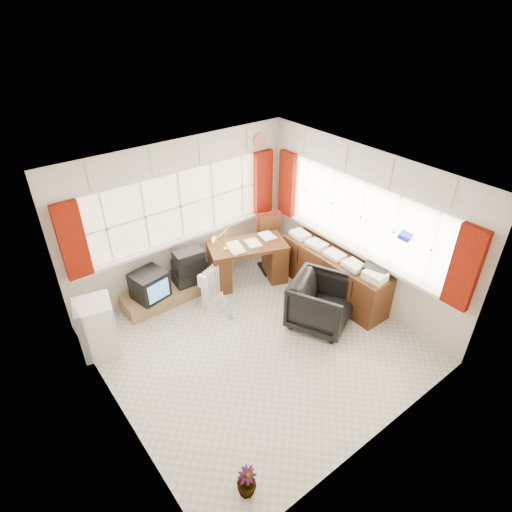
# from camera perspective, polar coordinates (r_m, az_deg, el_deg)

# --- Properties ---
(ground) EXTENTS (4.00, 4.00, 0.00)m
(ground) POSITION_cam_1_polar(r_m,az_deg,el_deg) (6.31, 0.16, -11.69)
(ground) COLOR beige
(ground) RESTS_ON ground
(room_walls) EXTENTS (4.00, 4.00, 4.00)m
(room_walls) POSITION_cam_1_polar(r_m,az_deg,el_deg) (5.37, 0.18, -0.15)
(room_walls) COLOR beige
(room_walls) RESTS_ON ground
(window_back) EXTENTS (3.70, 0.12, 3.60)m
(window_back) POSITION_cam_1_polar(r_m,az_deg,el_deg) (7.07, -9.53, 2.81)
(window_back) COLOR #FCF0C7
(window_back) RESTS_ON room_walls
(window_right) EXTENTS (0.12, 3.70, 3.60)m
(window_right) POSITION_cam_1_polar(r_m,az_deg,el_deg) (6.85, 13.14, 1.31)
(window_right) COLOR #FCF0C7
(window_right) RESTS_ON room_walls
(curtains) EXTENTS (3.83, 3.83, 1.15)m
(curtains) POSITION_cam_1_polar(r_m,az_deg,el_deg) (6.52, 1.63, 5.69)
(curtains) COLOR maroon
(curtains) RESTS_ON room_walls
(overhead_cabinets) EXTENTS (3.98, 3.98, 0.48)m
(overhead_cabinets) POSITION_cam_1_polar(r_m,az_deg,el_deg) (6.27, 1.82, 12.50)
(overhead_cabinets) COLOR silver
(overhead_cabinets) RESTS_ON room_walls
(desk) EXTENTS (1.43, 1.04, 0.77)m
(desk) POSITION_cam_1_polar(r_m,az_deg,el_deg) (7.28, -1.12, -0.66)
(desk) COLOR #532D13
(desk) RESTS_ON ground
(desk_lamp) EXTENTS (0.16, 0.14, 0.39)m
(desk_lamp) POSITION_cam_1_polar(r_m,az_deg,el_deg) (6.86, -4.07, 2.88)
(desk_lamp) COLOR yellow
(desk_lamp) RESTS_ON desk
(task_chair) EXTENTS (0.55, 0.57, 1.04)m
(task_chair) POSITION_cam_1_polar(r_m,az_deg,el_deg) (7.63, 1.93, 2.23)
(task_chair) COLOR black
(task_chair) RESTS_ON ground
(office_chair) EXTENTS (1.13, 1.14, 0.78)m
(office_chair) POSITION_cam_1_polar(r_m,az_deg,el_deg) (6.46, 8.68, -6.21)
(office_chair) COLOR black
(office_chair) RESTS_ON ground
(radiator) EXTENTS (0.44, 0.30, 0.61)m
(radiator) POSITION_cam_1_polar(r_m,az_deg,el_deg) (6.96, -5.92, -4.23)
(radiator) COLOR white
(radiator) RESTS_ON ground
(credenza) EXTENTS (0.50, 2.00, 0.85)m
(credenza) POSITION_cam_1_polar(r_m,az_deg,el_deg) (7.10, 10.26, -2.35)
(credenza) COLOR #532D13
(credenza) RESTS_ON ground
(file_tray) EXTENTS (0.38, 0.44, 0.12)m
(file_tray) POSITION_cam_1_polar(r_m,az_deg,el_deg) (6.60, 15.75, -1.75)
(file_tray) COLOR black
(file_tray) RESTS_ON credenza
(tv_bench) EXTENTS (1.40, 0.50, 0.25)m
(tv_bench) POSITION_cam_1_polar(r_m,az_deg,el_deg) (7.15, -11.89, -4.98)
(tv_bench) COLOR #866243
(tv_bench) RESTS_ON ground
(crt_tv) EXTENTS (0.56, 0.53, 0.44)m
(crt_tv) POSITION_cam_1_polar(r_m,az_deg,el_deg) (6.81, -14.00, -3.80)
(crt_tv) COLOR black
(crt_tv) RESTS_ON tv_bench
(hifi_stack) EXTENTS (0.59, 0.40, 0.58)m
(hifi_stack) POSITION_cam_1_polar(r_m,az_deg,el_deg) (7.01, -8.84, -1.46)
(hifi_stack) COLOR black
(hifi_stack) RESTS_ON tv_bench
(mini_fridge) EXTENTS (0.59, 0.59, 0.83)m
(mini_fridge) POSITION_cam_1_polar(r_m,az_deg,el_deg) (6.35, -20.41, -8.86)
(mini_fridge) COLOR white
(mini_fridge) RESTS_ON ground
(spray_bottle_a) EXTENTS (0.15, 0.15, 0.30)m
(spray_bottle_a) POSITION_cam_1_polar(r_m,az_deg,el_deg) (6.81, -4.41, -6.19)
(spray_bottle_a) COLOR silver
(spray_bottle_a) RESTS_ON ground
(spray_bottle_b) EXTENTS (0.10, 0.11, 0.18)m
(spray_bottle_b) POSITION_cam_1_polar(r_m,az_deg,el_deg) (6.69, -3.48, -7.65)
(spray_bottle_b) COLOR #81C0B5
(spray_bottle_b) RESTS_ON ground
(flower_vase) EXTENTS (0.21, 0.21, 0.37)m
(flower_vase) POSITION_cam_1_polar(r_m,az_deg,el_deg) (4.85, -1.28, -27.91)
(flower_vase) COLOR black
(flower_vase) RESTS_ON ground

